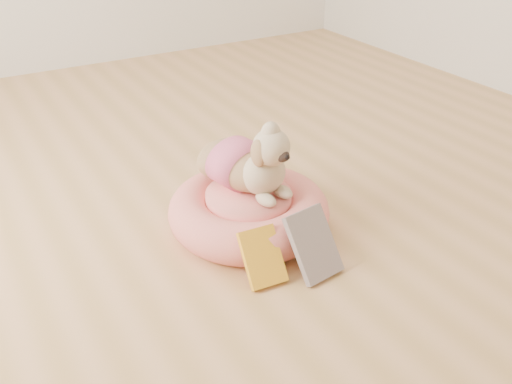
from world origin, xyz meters
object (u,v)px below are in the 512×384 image
book_yellow (262,257)px  book_white (314,244)px  pet_bed (249,211)px  dog (248,151)px

book_yellow → book_white: (0.16, -0.05, 0.02)m
pet_bed → dog: bearing=62.3°
dog → book_white: 0.39m
book_white → pet_bed: bearing=91.9°
pet_bed → book_white: 0.32m
book_yellow → book_white: bearing=-12.3°
dog → book_yellow: 0.38m
pet_bed → book_yellow: (-0.11, -0.27, 0.01)m
pet_bed → dog: 0.22m
book_yellow → book_white: size_ratio=0.81×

